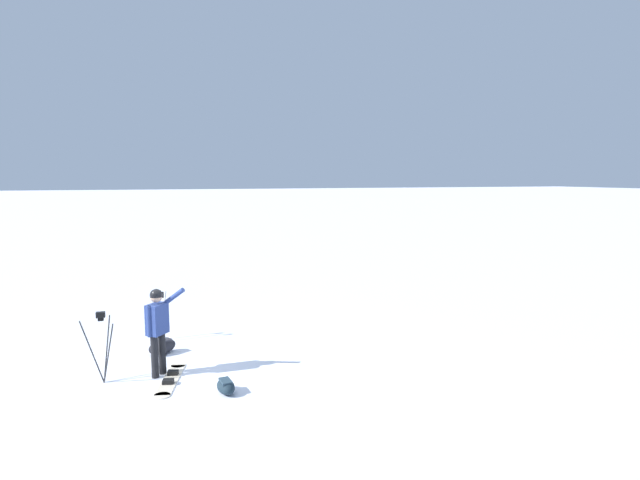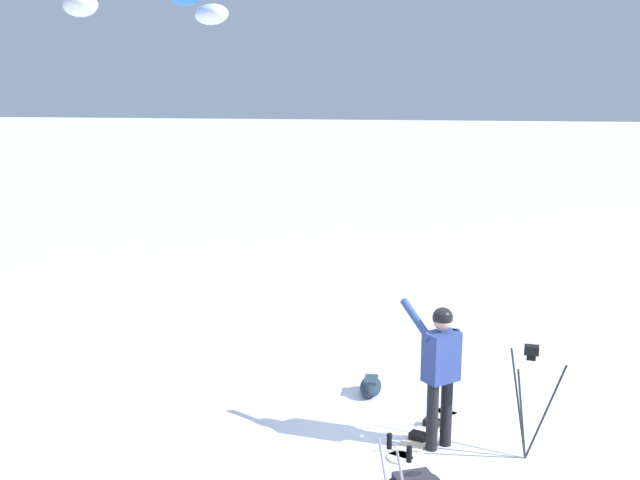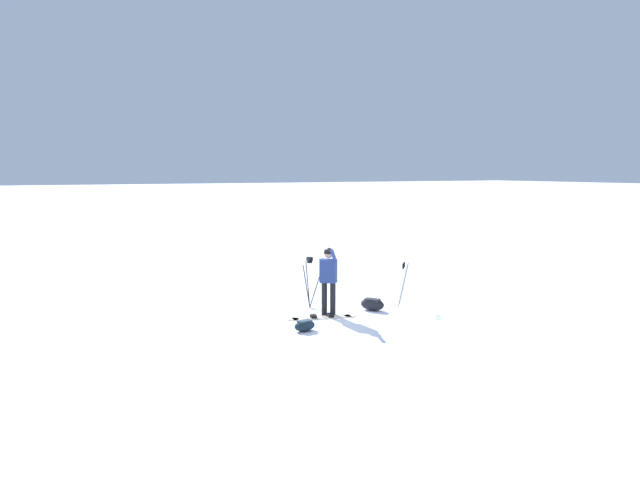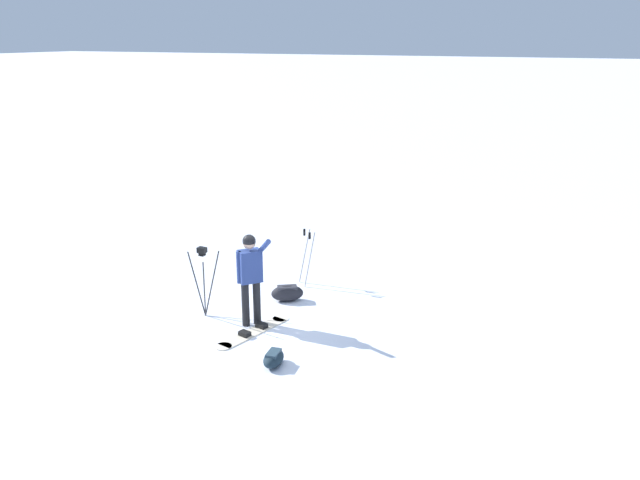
% 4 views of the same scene
% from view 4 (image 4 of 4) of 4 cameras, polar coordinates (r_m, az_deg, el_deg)
% --- Properties ---
extents(ground_plane, '(300.00, 300.00, 0.00)m').
position_cam_4_polar(ground_plane, '(12.01, -3.02, -7.97)').
color(ground_plane, white).
extents(snowboarder, '(0.47, 0.77, 1.76)m').
position_cam_4_polar(snowboarder, '(11.96, -6.05, -2.62)').
color(snowboarder, black).
rests_on(snowboarder, ground_plane).
extents(snowboard, '(1.73, 0.66, 0.10)m').
position_cam_4_polar(snowboard, '(12.04, -5.78, -7.85)').
color(snowboard, beige).
rests_on(snowboard, ground_plane).
extents(gear_bag_large, '(0.63, 0.73, 0.32)m').
position_cam_4_polar(gear_bag_large, '(13.29, -2.85, -4.58)').
color(gear_bag_large, black).
rests_on(gear_bag_large, ground_plane).
extents(camera_tripod, '(0.71, 0.63, 1.37)m').
position_cam_4_polar(camera_tripod, '(12.50, -10.07, -2.33)').
color(camera_tripod, '#262628').
rests_on(camera_tripod, ground_plane).
extents(gear_bag_small, '(0.56, 0.37, 0.25)m').
position_cam_4_polar(gear_bag_small, '(10.84, -4.04, -10.15)').
color(gear_bag_small, '#192833').
rests_on(gear_bag_small, ground_plane).
extents(ski_poles, '(0.38, 0.41, 1.18)m').
position_cam_4_polar(ski_poles, '(13.94, -1.12, -0.80)').
color(ski_poles, gray).
rests_on(ski_poles, ground_plane).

